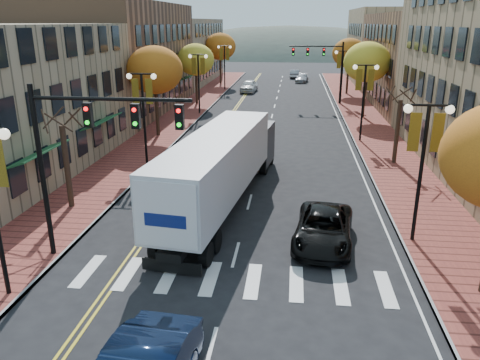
% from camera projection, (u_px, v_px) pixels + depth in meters
% --- Properties ---
extents(ground, '(200.00, 200.00, 0.00)m').
position_uv_depth(ground, '(221.00, 311.00, 15.57)').
color(ground, black).
rests_on(ground, ground).
extents(sidewalk_left, '(4.00, 85.00, 0.15)m').
position_uv_depth(sidewalk_left, '(182.00, 116.00, 47.10)').
color(sidewalk_left, brown).
rests_on(sidewalk_left, ground).
extents(sidewalk_right, '(4.00, 85.00, 0.15)m').
position_uv_depth(sidewalk_right, '(364.00, 120.00, 45.14)').
color(sidewalk_right, brown).
rests_on(sidewalk_right, ground).
extents(building_left_mid, '(12.00, 24.00, 11.00)m').
position_uv_depth(building_left_mid, '(114.00, 58.00, 49.51)').
color(building_left_mid, brown).
rests_on(building_left_mid, ground).
extents(building_left_far, '(12.00, 26.00, 9.50)m').
position_uv_depth(building_left_far, '(173.00, 51.00, 73.27)').
color(building_left_far, '#9E8966').
rests_on(building_left_far, ground).
extents(building_right_mid, '(15.00, 24.00, 10.00)m').
position_uv_depth(building_right_mid, '(445.00, 61.00, 51.46)').
color(building_right_mid, brown).
rests_on(building_right_mid, ground).
extents(building_right_far, '(15.00, 20.00, 11.00)m').
position_uv_depth(building_right_far, '(403.00, 46.00, 71.99)').
color(building_right_far, '#9E8966').
rests_on(building_right_far, ground).
extents(tree_left_a, '(0.28, 0.28, 4.20)m').
position_uv_depth(tree_left_a, '(67.00, 167.00, 23.35)').
color(tree_left_a, '#382619').
rests_on(tree_left_a, sidewalk_left).
extents(tree_left_b, '(4.48, 4.48, 7.21)m').
position_uv_depth(tree_left_b, '(155.00, 70.00, 37.37)').
color(tree_left_b, '#382619').
rests_on(tree_left_b, sidewalk_left).
extents(tree_left_c, '(4.16, 4.16, 6.69)m').
position_uv_depth(tree_left_c, '(196.00, 60.00, 52.55)').
color(tree_left_c, '#382619').
rests_on(tree_left_c, sidewalk_left).
extents(tree_left_d, '(4.61, 4.61, 7.42)m').
position_uv_depth(tree_left_d, '(220.00, 47.00, 69.30)').
color(tree_left_d, '#382619').
rests_on(tree_left_d, sidewalk_left).
extents(tree_right_b, '(0.28, 0.28, 4.20)m').
position_uv_depth(tree_right_b, '(397.00, 132.00, 30.80)').
color(tree_right_b, '#382619').
rests_on(tree_right_b, sidewalk_right).
extents(tree_right_c, '(4.48, 4.48, 7.21)m').
position_uv_depth(tree_right_c, '(367.00, 62.00, 44.82)').
color(tree_right_c, '#382619').
rests_on(tree_right_c, sidewalk_right).
extents(tree_right_d, '(4.35, 4.35, 7.00)m').
position_uv_depth(tree_right_d, '(349.00, 53.00, 59.92)').
color(tree_right_d, '#382619').
rests_on(tree_right_d, sidewalk_right).
extents(lamp_left_b, '(1.96, 0.36, 6.05)m').
position_uv_depth(lamp_left_b, '(143.00, 101.00, 30.06)').
color(lamp_left_b, black).
rests_on(lamp_left_b, ground).
extents(lamp_left_c, '(1.96, 0.36, 6.05)m').
position_uv_depth(lamp_left_c, '(198.00, 72.00, 46.99)').
color(lamp_left_c, black).
rests_on(lamp_left_c, ground).
extents(lamp_left_d, '(1.96, 0.36, 6.05)m').
position_uv_depth(lamp_left_d, '(225.00, 59.00, 63.92)').
color(lamp_left_d, black).
rests_on(lamp_left_d, ground).
extents(lamp_right_a, '(1.96, 0.36, 6.05)m').
position_uv_depth(lamp_right_a, '(424.00, 147.00, 19.02)').
color(lamp_right_a, black).
rests_on(lamp_right_a, ground).
extents(lamp_right_b, '(1.96, 0.36, 6.05)m').
position_uv_depth(lamp_right_b, '(364.00, 88.00, 35.95)').
color(lamp_right_b, black).
rests_on(lamp_right_b, ground).
extents(lamp_right_c, '(1.96, 0.36, 6.05)m').
position_uv_depth(lamp_right_c, '(343.00, 67.00, 52.88)').
color(lamp_right_c, black).
rests_on(lamp_right_c, ground).
extents(traffic_mast_near, '(6.10, 0.35, 7.00)m').
position_uv_depth(traffic_mast_near, '(86.00, 141.00, 17.40)').
color(traffic_mast_near, black).
rests_on(traffic_mast_near, ground).
extents(traffic_mast_far, '(6.10, 0.34, 7.00)m').
position_uv_depth(traffic_mast_far, '(325.00, 61.00, 52.89)').
color(traffic_mast_far, black).
rests_on(traffic_mast_far, ground).
extents(semi_truck, '(4.50, 16.17, 3.99)m').
position_uv_depth(semi_truck, '(224.00, 162.00, 23.91)').
color(semi_truck, black).
rests_on(semi_truck, ground).
extents(black_suv, '(2.96, 5.41, 1.44)m').
position_uv_depth(black_suv, '(324.00, 228.00, 20.06)').
color(black_suv, black).
rests_on(black_suv, ground).
extents(car_far_white, '(2.31, 4.96, 1.65)m').
position_uv_depth(car_far_white, '(249.00, 86.00, 63.50)').
color(car_far_white, silver).
rests_on(car_far_white, ground).
extents(car_far_silver, '(2.27, 4.41, 1.22)m').
position_uv_depth(car_far_silver, '(302.00, 78.00, 73.79)').
color(car_far_silver, '#A2A2A9').
rests_on(car_far_silver, ground).
extents(car_far_oncoming, '(1.80, 4.33, 1.39)m').
position_uv_depth(car_far_oncoming, '(295.00, 74.00, 79.48)').
color(car_far_oncoming, '#94949B').
rests_on(car_far_oncoming, ground).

